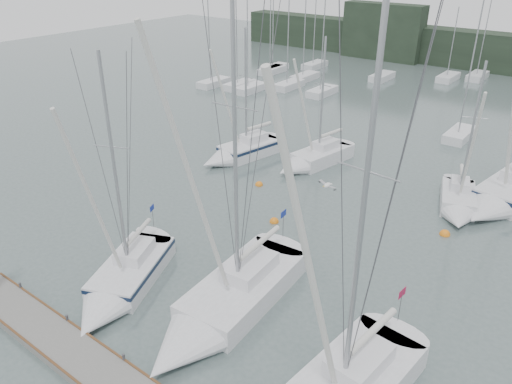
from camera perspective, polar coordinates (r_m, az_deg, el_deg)
ground at (r=23.74m, az=-3.70°, el=-15.81°), size 160.00×160.00×0.00m
far_building_left at (r=80.50m, az=14.30°, el=17.34°), size 12.00×3.00×8.00m
mast_forest at (r=59.70m, az=21.35°, el=9.81°), size 61.18×28.19×14.87m
sailboat_near_left at (r=26.41m, az=-15.39°, el=-10.33°), size 5.49×8.21×12.86m
sailboat_near_center at (r=23.90m, az=-4.56°, el=-13.68°), size 4.00×10.91×17.07m
sailboat_mid_a at (r=40.94m, az=-2.09°, el=4.51°), size 3.82×7.69×11.11m
sailboat_mid_b at (r=39.78m, az=6.18°, el=3.60°), size 3.60×7.61×10.67m
sailboat_mid_c at (r=35.33m, az=22.10°, el=-1.45°), size 3.91×6.39×10.43m
sailboat_mid_d at (r=37.40m, az=26.27°, el=-0.52°), size 4.35×9.60×12.97m
buoy_a at (r=31.93m, az=2.09°, el=-3.43°), size 0.60×0.60×0.60m
buoy_b at (r=32.69m, az=20.75°, el=-4.57°), size 0.64×0.64×0.64m
buoy_c at (r=36.69m, az=0.35°, el=0.81°), size 0.57×0.57×0.57m
seagull at (r=20.01m, az=8.15°, el=0.79°), size 0.89×0.43×0.18m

